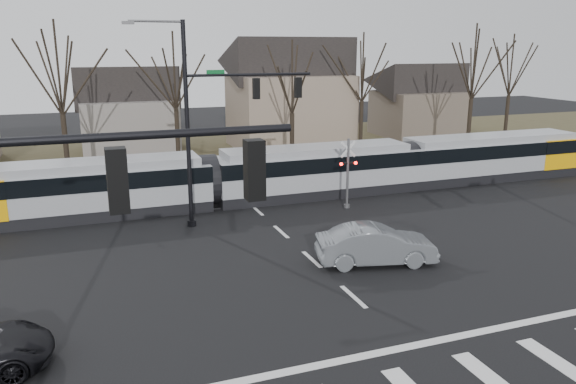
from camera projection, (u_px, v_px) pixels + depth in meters
name	position (u px, v px, depth m)	size (l,w,h in m)	color
ground	(380.00, 321.00, 18.91)	(140.00, 140.00, 0.00)	black
grass_verge	(195.00, 155.00, 47.97)	(140.00, 28.00, 0.01)	#38331E
stop_line	(409.00, 346.00, 17.28)	(28.00, 0.35, 0.01)	silver
lane_dashes	(247.00, 202.00, 33.44)	(0.18, 30.00, 0.01)	silver
rail_pair	(248.00, 202.00, 33.25)	(90.00, 1.52, 0.06)	#59595E
tram	(314.00, 169.00, 34.45)	(40.46, 3.00, 3.07)	gray
sedan	(376.00, 245.00, 23.73)	(5.30, 2.90, 1.66)	slate
signal_pole_far	(219.00, 114.00, 28.03)	(9.28, 0.44, 10.20)	black
rail_crossing_signal	(348.00, 176.00, 31.73)	(1.08, 0.36, 4.00)	#59595B
tree_row	(235.00, 101.00, 41.94)	(59.20, 7.20, 10.00)	black
house_b	(127.00, 106.00, 48.93)	(8.64, 7.56, 7.65)	slate
house_c	(290.00, 89.00, 50.58)	(10.80, 8.64, 10.10)	#7F6D5C
house_d	(419.00, 97.00, 57.74)	(8.64, 7.56, 7.65)	brown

